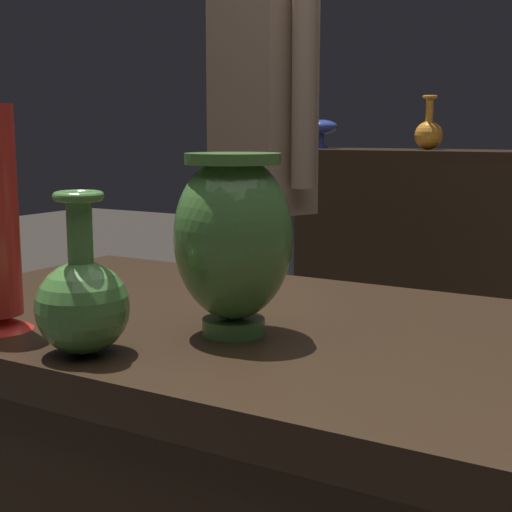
% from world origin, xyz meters
% --- Properties ---
extents(vase_centerpiece, '(0.16, 0.16, 0.24)m').
position_xyz_m(vase_centerpiece, '(-0.02, -0.08, 0.93)').
color(vase_centerpiece, '#477A38').
rests_on(vase_centerpiece, display_plinth).
extents(vase_tall_behind, '(0.11, 0.11, 0.20)m').
position_xyz_m(vase_tall_behind, '(-0.13, -0.25, 0.87)').
color(vase_tall_behind, '#477A38').
rests_on(vase_tall_behind, display_plinth).
extents(shelf_vase_left, '(0.12, 0.12, 0.23)m').
position_xyz_m(shelf_vase_left, '(-0.52, 2.24, 1.06)').
color(shelf_vase_left, orange).
rests_on(shelf_vase_left, back_display_shelf).
extents(shelf_vase_far_left, '(0.15, 0.15, 0.13)m').
position_xyz_m(shelf_vase_far_left, '(-1.04, 2.28, 1.08)').
color(shelf_vase_far_left, '#2D429E').
rests_on(shelf_vase_far_left, back_display_shelf).
extents(visitor_near_left, '(0.44, 0.29, 1.67)m').
position_xyz_m(visitor_near_left, '(-0.66, 1.07, 0.99)').
color(visitor_near_left, slate).
rests_on(visitor_near_left, ground_plane).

